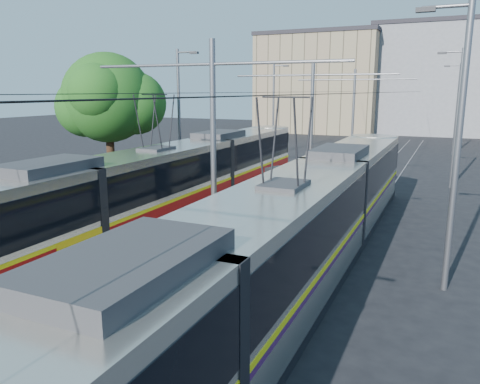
% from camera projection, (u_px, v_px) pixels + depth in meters
% --- Properties ---
extents(ground, '(160.00, 160.00, 0.00)m').
position_uv_depth(ground, '(33.00, 375.00, 9.49)').
color(ground, black).
rests_on(ground, ground).
extents(platform, '(4.00, 50.00, 0.30)m').
position_uv_depth(platform, '(293.00, 198.00, 24.59)').
color(platform, gray).
rests_on(platform, ground).
extents(tactile_strip_left, '(0.70, 50.00, 0.01)m').
position_uv_depth(tactile_strip_left, '(268.00, 192.00, 25.14)').
color(tactile_strip_left, gray).
rests_on(tactile_strip_left, platform).
extents(tactile_strip_right, '(0.70, 50.00, 0.01)m').
position_uv_depth(tactile_strip_right, '(320.00, 197.00, 23.97)').
color(tactile_strip_right, gray).
rests_on(tactile_strip_right, platform).
extents(rails, '(8.71, 70.00, 0.03)m').
position_uv_depth(rails, '(293.00, 200.00, 24.62)').
color(rails, gray).
rests_on(rails, ground).
extents(tram_left, '(2.43, 28.21, 5.50)m').
position_uv_depth(tram_left, '(158.00, 188.00, 19.36)').
color(tram_left, black).
rests_on(tram_left, ground).
extents(tram_right, '(2.43, 31.06, 5.50)m').
position_uv_depth(tram_right, '(283.00, 242.00, 12.01)').
color(tram_right, black).
rests_on(tram_right, ground).
extents(catenary, '(9.20, 70.00, 7.00)m').
position_uv_depth(catenary, '(276.00, 116.00, 21.13)').
color(catenary, slate).
rests_on(catenary, platform).
extents(street_lamps, '(15.18, 38.22, 8.00)m').
position_uv_depth(street_lamps, '(316.00, 116.00, 27.29)').
color(street_lamps, slate).
rests_on(street_lamps, ground).
extents(shelter, '(0.86, 1.09, 2.11)m').
position_uv_depth(shelter, '(276.00, 190.00, 20.39)').
color(shelter, black).
rests_on(shelter, platform).
extents(tree, '(5.28, 4.88, 7.67)m').
position_uv_depth(tree, '(115.00, 100.00, 25.17)').
color(tree, '#382314').
rests_on(tree, ground).
extents(building_left, '(16.32, 12.24, 13.33)m').
position_uv_depth(building_left, '(322.00, 83.00, 65.51)').
color(building_left, gray).
rests_on(building_left, ground).
extents(building_centre, '(18.36, 14.28, 14.23)m').
position_uv_depth(building_centre, '(447.00, 79.00, 62.51)').
color(building_centre, gray).
rests_on(building_centre, ground).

